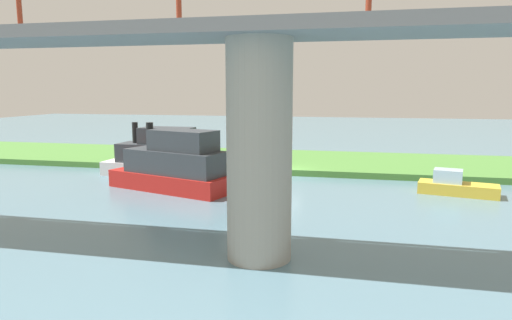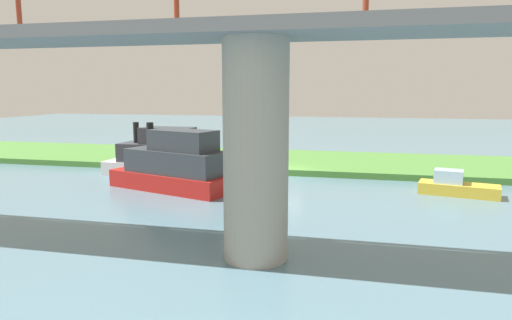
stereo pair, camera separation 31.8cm
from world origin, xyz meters
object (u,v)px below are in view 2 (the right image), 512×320
bridge_pylon (256,152)px  riverboat_paddlewheel (456,186)px  motorboat_red (174,166)px  person_on_bank (264,156)px  mooring_post (235,159)px  motorboat_white (159,156)px

bridge_pylon → riverboat_paddlewheel: size_ratio=1.71×
bridge_pylon → motorboat_red: 14.10m
person_on_bank → mooring_post: (2.36, 0.79, -0.22)m
riverboat_paddlewheel → motorboat_red: (18.51, 2.76, 1.11)m
bridge_pylon → motorboat_white: size_ratio=1.05×
person_on_bank → mooring_post: 2.50m
bridge_pylon → person_on_bank: bearing=-78.9°
bridge_pylon → riverboat_paddlewheel: bridge_pylon is taller
mooring_post → motorboat_white: 6.37m
person_on_bank → motorboat_white: (7.74, 4.14, 0.37)m
bridge_pylon → person_on_bank: 20.54m
mooring_post → riverboat_paddlewheel: size_ratio=0.19×
motorboat_white → riverboat_paddlewheel: 21.94m
mooring_post → motorboat_white: (5.39, 3.35, 0.59)m
bridge_pylon → mooring_post: (6.25, -19.12, -3.39)m
motorboat_white → riverboat_paddlewheel: (-21.83, 1.95, -0.99)m
motorboat_red → bridge_pylon: bearing=127.0°
mooring_post → motorboat_red: motorboat_red is taller
mooring_post → motorboat_white: size_ratio=0.11×
motorboat_white → riverboat_paddlewheel: bearing=174.9°
person_on_bank → mooring_post: bearing=18.6°
motorboat_red → person_on_bank: bearing=-116.6°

